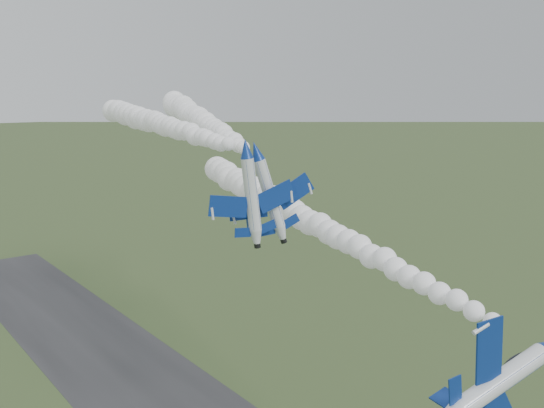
# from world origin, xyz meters

# --- Properties ---
(smoke_trail_jet_lead) EXTENTS (16.60, 72.52, 4.72)m
(smoke_trail_jet_lead) POSITION_xyz_m (13.26, 29.63, 33.35)
(smoke_trail_jet_lead) COLOR white
(jet_pair_left) EXTENTS (11.49, 13.60, 3.44)m
(jet_pair_left) POSITION_xyz_m (-0.17, 25.30, 44.43)
(jet_pair_left) COLOR silver
(smoke_trail_jet_pair_left) EXTENTS (17.92, 65.23, 4.70)m
(smoke_trail_jet_pair_left) POSITION_xyz_m (6.05, 61.32, 45.75)
(smoke_trail_jet_pair_left) COLOR white
(jet_pair_right) EXTENTS (11.10, 13.44, 4.37)m
(jet_pair_right) POSITION_xyz_m (2.07, 26.36, 43.94)
(jet_pair_right) COLOR silver
(smoke_trail_jet_pair_right) EXTENTS (25.50, 63.73, 5.23)m
(smoke_trail_jet_pair_right) POSITION_xyz_m (14.23, 60.44, 46.11)
(smoke_trail_jet_pair_right) COLOR white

